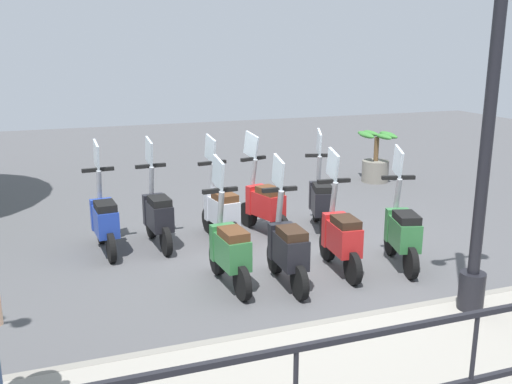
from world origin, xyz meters
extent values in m
plane|color=#4C4C4F|center=(0.00, 0.00, 0.00)|extent=(28.00, 28.00, 0.00)
cube|color=gray|center=(-3.20, 0.00, 0.07)|extent=(2.20, 20.00, 0.15)
cube|color=gray|center=(-2.15, 0.00, 0.07)|extent=(0.10, 20.00, 0.15)
cylinder|color=black|center=(-2.40, -0.94, 0.35)|extent=(0.26, 0.26, 0.40)
cylinder|color=black|center=(-2.40, -0.94, 2.25)|extent=(0.12, 0.12, 4.19)
cylinder|color=slate|center=(3.46, -3.36, 0.23)|extent=(0.56, 0.56, 0.45)
cylinder|color=brown|center=(3.46, -3.36, 0.70)|extent=(0.10, 0.10, 0.50)
ellipsoid|color=#387A33|center=(3.71, -3.36, 1.00)|extent=(0.56, 0.16, 0.10)
ellipsoid|color=#387A33|center=(3.21, -3.36, 1.00)|extent=(0.56, 0.16, 0.10)
ellipsoid|color=#387A33|center=(3.46, -3.11, 1.00)|extent=(0.56, 0.16, 0.10)
ellipsoid|color=#387A33|center=(3.46, -3.61, 1.00)|extent=(0.56, 0.16, 0.10)
ellipsoid|color=#387A33|center=(3.64, -3.18, 1.00)|extent=(0.56, 0.16, 0.10)
ellipsoid|color=#387A33|center=(3.28, -3.54, 1.00)|extent=(0.56, 0.16, 0.10)
cylinder|color=black|center=(-0.41, -1.26, 0.20)|extent=(0.41, 0.19, 0.40)
cylinder|color=black|center=(-1.21, -1.03, 0.20)|extent=(0.41, 0.19, 0.40)
cube|color=#2D6B38|center=(-0.89, -1.12, 0.48)|extent=(0.65, 0.43, 0.36)
cube|color=#2D6B38|center=(-0.61, -1.20, 0.50)|extent=(0.20, 0.32, 0.44)
cube|color=black|center=(-0.96, -1.10, 0.71)|extent=(0.46, 0.36, 0.10)
cylinder|color=gray|center=(-0.56, -1.22, 0.85)|extent=(0.19, 0.12, 0.55)
cube|color=black|center=(-0.56, -1.22, 1.13)|extent=(0.18, 0.44, 0.05)
cube|color=silver|center=(-0.50, -1.23, 1.33)|extent=(0.38, 0.13, 0.42)
cylinder|color=black|center=(-0.29, -0.34, 0.20)|extent=(0.41, 0.11, 0.40)
cylinder|color=black|center=(-1.12, -0.27, 0.20)|extent=(0.41, 0.11, 0.40)
cube|color=#B21E1E|center=(-0.79, -0.30, 0.48)|extent=(0.62, 0.33, 0.36)
cube|color=#B21E1E|center=(-0.50, -0.32, 0.50)|extent=(0.15, 0.31, 0.44)
cube|color=black|center=(-0.86, -0.29, 0.71)|extent=(0.42, 0.29, 0.10)
cylinder|color=gray|center=(-0.44, -0.33, 0.85)|extent=(0.19, 0.09, 0.55)
cube|color=black|center=(-0.44, -0.33, 1.13)|extent=(0.10, 0.44, 0.05)
cube|color=silver|center=(-0.38, -0.33, 1.33)|extent=(0.39, 0.06, 0.42)
cylinder|color=black|center=(-0.46, 0.49, 0.20)|extent=(0.40, 0.09, 0.40)
cylinder|color=black|center=(-1.29, 0.51, 0.20)|extent=(0.40, 0.09, 0.40)
cube|color=black|center=(-0.96, 0.50, 0.48)|extent=(0.61, 0.30, 0.36)
cube|color=black|center=(-0.67, 0.49, 0.50)|extent=(0.13, 0.30, 0.44)
cube|color=black|center=(-1.03, 0.50, 0.71)|extent=(0.41, 0.27, 0.10)
cylinder|color=gray|center=(-0.61, 0.49, 0.85)|extent=(0.18, 0.08, 0.55)
cube|color=black|center=(-0.61, 0.49, 1.13)|extent=(0.07, 0.44, 0.05)
cube|color=silver|center=(-0.55, 0.49, 1.33)|extent=(0.39, 0.04, 0.42)
cylinder|color=black|center=(-0.26, 1.19, 0.20)|extent=(0.40, 0.11, 0.40)
cylinder|color=black|center=(-1.09, 1.13, 0.20)|extent=(0.40, 0.11, 0.40)
cube|color=#2D6B38|center=(-0.76, 1.15, 0.48)|extent=(0.62, 0.32, 0.36)
cube|color=#2D6B38|center=(-0.47, 1.17, 0.50)|extent=(0.14, 0.31, 0.44)
cube|color=#4C2D19|center=(-0.83, 1.15, 0.71)|extent=(0.42, 0.29, 0.10)
cylinder|color=gray|center=(-0.41, 1.18, 0.85)|extent=(0.19, 0.08, 0.55)
cube|color=black|center=(-0.41, 1.18, 1.13)|extent=(0.09, 0.44, 0.05)
cube|color=silver|center=(-0.35, 1.18, 1.33)|extent=(0.39, 0.06, 0.42)
cylinder|color=black|center=(1.33, -0.96, 0.20)|extent=(0.41, 0.20, 0.40)
cylinder|color=black|center=(0.54, -0.71, 0.20)|extent=(0.41, 0.20, 0.40)
cube|color=black|center=(0.86, -0.81, 0.48)|extent=(0.66, 0.45, 0.36)
cube|color=black|center=(1.13, -0.90, 0.50)|extent=(0.20, 0.32, 0.44)
cube|color=black|center=(0.79, -0.79, 0.71)|extent=(0.46, 0.37, 0.10)
cylinder|color=gray|center=(1.19, -0.92, 0.85)|extent=(0.20, 0.12, 0.55)
cube|color=black|center=(1.19, -0.92, 1.13)|extent=(0.19, 0.44, 0.05)
cube|color=silver|center=(1.25, -0.93, 1.33)|extent=(0.38, 0.15, 0.42)
cylinder|color=black|center=(1.45, 0.19, 0.20)|extent=(0.41, 0.19, 0.40)
cylinder|color=black|center=(0.65, -0.04, 0.20)|extent=(0.41, 0.19, 0.40)
cube|color=#B21E1E|center=(0.96, 0.05, 0.48)|extent=(0.65, 0.43, 0.36)
cube|color=#B21E1E|center=(1.24, 0.13, 0.50)|extent=(0.20, 0.32, 0.44)
cube|color=#4C2D19|center=(0.90, 0.03, 0.71)|extent=(0.46, 0.36, 0.10)
cylinder|color=gray|center=(1.30, 0.15, 0.85)|extent=(0.19, 0.12, 0.55)
cube|color=black|center=(1.30, 0.15, 1.13)|extent=(0.18, 0.44, 0.05)
cube|color=silver|center=(1.36, 0.16, 1.33)|extent=(0.38, 0.13, 0.42)
cylinder|color=black|center=(1.35, 0.85, 0.20)|extent=(0.41, 0.14, 0.40)
cylinder|color=black|center=(0.53, 0.72, 0.20)|extent=(0.41, 0.14, 0.40)
cube|color=#B7BCC6|center=(0.86, 0.77, 0.48)|extent=(0.64, 0.37, 0.36)
cube|color=#B7BCC6|center=(1.14, 0.82, 0.50)|extent=(0.16, 0.31, 0.44)
cube|color=#4C2D19|center=(0.79, 0.76, 0.71)|extent=(0.43, 0.32, 0.10)
cylinder|color=gray|center=(1.20, 0.83, 0.85)|extent=(0.19, 0.10, 0.55)
cube|color=black|center=(1.20, 0.83, 1.13)|extent=(0.13, 0.44, 0.05)
cube|color=silver|center=(1.26, 0.84, 1.33)|extent=(0.39, 0.09, 0.42)
cylinder|color=black|center=(1.44, 1.73, 0.20)|extent=(0.41, 0.11, 0.40)
cylinder|color=black|center=(0.61, 1.67, 0.20)|extent=(0.41, 0.11, 0.40)
cube|color=black|center=(0.94, 1.69, 0.48)|extent=(0.62, 0.33, 0.36)
cube|color=black|center=(1.23, 1.72, 0.50)|extent=(0.14, 0.31, 0.44)
cube|color=black|center=(0.87, 1.69, 0.71)|extent=(0.42, 0.29, 0.10)
cylinder|color=gray|center=(1.29, 1.72, 0.85)|extent=(0.19, 0.08, 0.55)
cube|color=black|center=(1.29, 1.72, 1.13)|extent=(0.09, 0.44, 0.05)
cube|color=silver|center=(1.35, 1.73, 1.33)|extent=(0.39, 0.06, 0.42)
cylinder|color=black|center=(1.43, 2.47, 0.20)|extent=(0.40, 0.11, 0.40)
cylinder|color=black|center=(0.60, 2.41, 0.20)|extent=(0.40, 0.11, 0.40)
cube|color=navy|center=(0.93, 2.43, 0.48)|extent=(0.62, 0.32, 0.36)
cube|color=navy|center=(1.22, 2.45, 0.50)|extent=(0.14, 0.31, 0.44)
cube|color=black|center=(0.86, 2.43, 0.71)|extent=(0.42, 0.29, 0.10)
cylinder|color=gray|center=(1.28, 2.46, 0.85)|extent=(0.19, 0.08, 0.55)
cube|color=black|center=(1.28, 2.46, 1.13)|extent=(0.09, 0.44, 0.05)
cube|color=silver|center=(1.34, 2.46, 1.33)|extent=(0.39, 0.06, 0.42)
camera|label=1|loc=(-6.78, 3.01, 2.82)|focal=40.00mm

